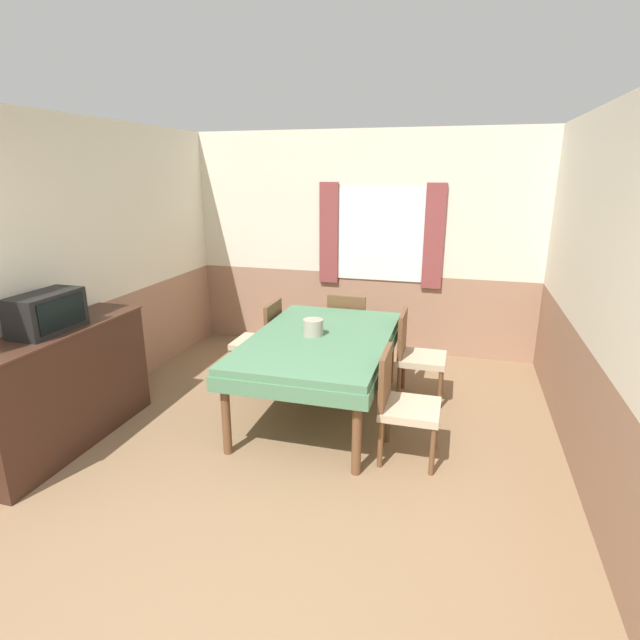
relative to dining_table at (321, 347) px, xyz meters
name	(u,v)px	position (x,y,z in m)	size (l,w,h in m)	color
ground_plane	(190,622)	(-0.01, -2.34, -0.64)	(16.00, 16.00, 0.00)	#846647
wall_back	(362,244)	(0.00, 1.85, 0.67)	(4.52, 0.10, 2.60)	silver
wall_left	(93,267)	(-2.09, -0.26, 0.66)	(0.05, 4.57, 2.60)	silver
wall_right	(597,297)	(2.07, -0.26, 0.66)	(0.05, 4.57, 2.60)	silver
dining_table	(321,347)	(0.00, 0.00, 0.00)	(1.22, 1.94, 0.74)	#4C7A56
chair_right_near	(402,401)	(0.79, -0.55, -0.17)	(0.44, 0.44, 0.86)	brown
chair_left_far	(262,338)	(-0.79, 0.55, -0.17)	(0.44, 0.44, 0.86)	brown
chair_right_far	(415,353)	(0.79, 0.55, -0.17)	(0.44, 0.44, 0.86)	brown
chair_head_window	(349,328)	(0.00, 1.15, -0.17)	(0.44, 0.44, 0.86)	brown
sideboard	(62,387)	(-1.83, -1.08, -0.14)	(0.46, 1.60, 0.97)	#3D2319
tv	(47,312)	(-1.82, -1.12, 0.48)	(0.29, 0.55, 0.30)	black
vase	(313,327)	(-0.07, 0.01, 0.17)	(0.18, 0.18, 0.15)	#A39989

